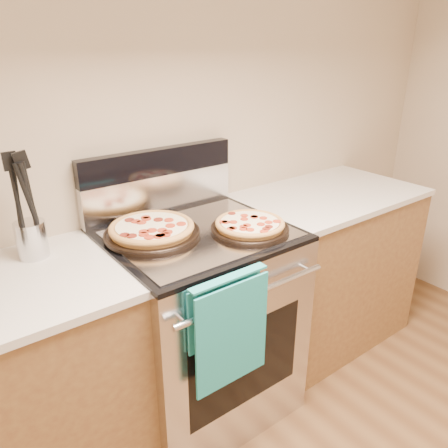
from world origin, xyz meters
TOP-DOWN VIEW (x-y plane):
  - wall_back at (0.00, 2.00)m, footprint 4.00×0.00m
  - range_body at (0.00, 1.65)m, footprint 0.76×0.68m
  - oven_window at (0.00, 1.31)m, footprint 0.56×0.01m
  - cooktop at (0.00, 1.65)m, footprint 0.76×0.68m
  - backsplash_lower at (0.00, 1.96)m, footprint 0.76×0.06m
  - backsplash_upper at (0.00, 1.96)m, footprint 0.76×0.06m
  - oven_handle at (0.00, 1.27)m, footprint 0.70×0.03m
  - dish_towel at (-0.12, 1.27)m, footprint 0.32×0.05m
  - foil_sheet at (0.00, 1.62)m, footprint 0.70×0.55m
  - cabinet_right at (0.88, 1.68)m, footprint 1.00×0.62m
  - countertop_right at (0.88, 1.68)m, footprint 1.02×0.64m
  - pepperoni_pizza_back at (-0.18, 1.72)m, footprint 0.47×0.47m
  - pepperoni_pizza_front at (0.18, 1.52)m, footprint 0.36×0.36m
  - utensil_crock at (-0.61, 1.85)m, footprint 0.14×0.14m

SIDE VIEW (x-z plane):
  - cabinet_right at x=0.88m, z-range 0.00..0.88m
  - range_body at x=0.00m, z-range 0.00..0.90m
  - oven_window at x=0.00m, z-range 0.25..0.65m
  - dish_towel at x=-0.12m, z-range 0.49..0.91m
  - oven_handle at x=0.00m, z-range 0.79..0.81m
  - countertop_right at x=0.88m, z-range 0.88..0.91m
  - cooktop at x=0.00m, z-range 0.90..0.92m
  - foil_sheet at x=0.00m, z-range 0.92..0.93m
  - pepperoni_pizza_front at x=0.18m, z-range 0.93..0.97m
  - pepperoni_pizza_back at x=-0.18m, z-range 0.93..0.98m
  - utensil_crock at x=-0.61m, z-range 0.91..1.05m
  - backsplash_lower at x=0.00m, z-range 0.92..1.10m
  - backsplash_upper at x=0.00m, z-range 1.10..1.22m
  - wall_back at x=0.00m, z-range -0.65..3.35m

